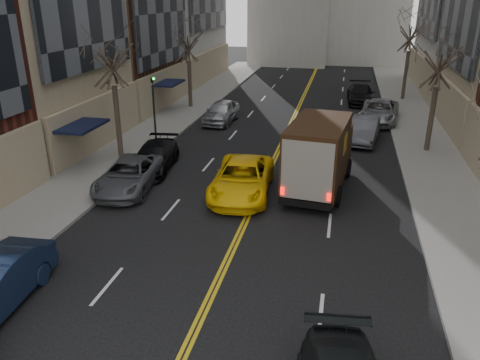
# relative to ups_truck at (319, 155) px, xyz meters

# --- Properties ---
(sidewalk_left) EXTENTS (4.00, 66.00, 0.15)m
(sidewalk_left) POSITION_rel_ups_truck_xyz_m (-11.73, 9.19, -1.71)
(sidewalk_left) COLOR slate
(sidewalk_left) RESTS_ON ground
(sidewalk_right) EXTENTS (4.00, 66.00, 0.15)m
(sidewalk_right) POSITION_rel_ups_truck_xyz_m (6.27, 9.19, -1.71)
(sidewalk_right) COLOR slate
(sidewalk_right) RESTS_ON ground
(tree_lf_mid) EXTENTS (3.20, 3.20, 8.91)m
(tree_lf_mid) POSITION_rel_ups_truck_xyz_m (-11.53, 2.19, 4.82)
(tree_lf_mid) COLOR #382D23
(tree_lf_mid) RESTS_ON sidewalk_left
(tree_lf_far) EXTENTS (3.20, 3.20, 8.12)m
(tree_lf_far) POSITION_rel_ups_truck_xyz_m (-11.53, 15.19, 4.24)
(tree_lf_far) COLOR #382D23
(tree_lf_far) RESTS_ON sidewalk_left
(tree_rt_mid) EXTENTS (3.20, 3.20, 8.32)m
(tree_rt_mid) POSITION_rel_ups_truck_xyz_m (6.07, 7.19, 4.39)
(tree_rt_mid) COLOR #382D23
(tree_rt_mid) RESTS_ON sidewalk_right
(tree_rt_far) EXTENTS (3.20, 3.20, 9.11)m
(tree_rt_far) POSITION_rel_ups_truck_xyz_m (6.07, 22.19, 4.96)
(tree_rt_far) COLOR #382D23
(tree_rt_far) RESTS_ON sidewalk_right
(traffic_signal) EXTENTS (0.29, 0.26, 4.70)m
(traffic_signal) POSITION_rel_ups_truck_xyz_m (-10.12, 4.19, 1.04)
(traffic_signal) COLOR black
(traffic_signal) RESTS_ON sidewalk_left
(ups_truck) EXTENTS (3.19, 6.68, 3.53)m
(ups_truck) POSITION_rel_ups_truck_xyz_m (0.00, 0.00, 0.00)
(ups_truck) COLOR black
(ups_truck) RESTS_ON ground
(taxi) EXTENTS (3.04, 5.92, 1.60)m
(taxi) POSITION_rel_ups_truck_xyz_m (-3.49, -1.43, -0.98)
(taxi) COLOR yellow
(taxi) RESTS_ON ground
(pedestrian) EXTENTS (0.46, 0.63, 1.58)m
(pedestrian) POSITION_rel_ups_truck_xyz_m (-1.38, -1.82, -0.99)
(pedestrian) COLOR black
(pedestrian) RESTS_ON ground
(parked_lf_c) EXTENTS (2.89, 5.42, 1.45)m
(parked_lf_c) POSITION_rel_ups_truck_xyz_m (-9.03, -1.97, -1.05)
(parked_lf_c) COLOR #54565C
(parked_lf_c) RESTS_ON ground
(parked_lf_d) EXTENTS (2.52, 5.08, 1.42)m
(parked_lf_d) POSITION_rel_ups_truck_xyz_m (-8.89, 0.84, -1.07)
(parked_lf_d) COLOR black
(parked_lf_d) RESTS_ON ground
(parked_lf_e) EXTENTS (2.11, 4.80, 1.61)m
(parked_lf_e) POSITION_rel_ups_truck_xyz_m (-7.83, 11.26, -0.98)
(parked_lf_e) COLOR #AEB1B6
(parked_lf_e) RESTS_ON ground
(parked_rt_a) EXTENTS (2.28, 4.88, 1.55)m
(parked_rt_a) POSITION_rel_ups_truck_xyz_m (2.37, 8.62, -1.01)
(parked_rt_a) COLOR #4B4D52
(parked_rt_a) RESTS_ON ground
(parked_rt_b) EXTENTS (3.36, 6.02, 1.59)m
(parked_rt_b) POSITION_rel_ups_truck_xyz_m (3.57, 13.93, -0.98)
(parked_rt_b) COLOR #A1A3A8
(parked_rt_b) RESTS_ON ground
(parked_rt_c) EXTENTS (2.45, 5.55, 1.59)m
(parked_rt_c) POSITION_rel_ups_truck_xyz_m (2.37, 20.24, -0.99)
(parked_rt_c) COLOR black
(parked_rt_c) RESTS_ON ground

